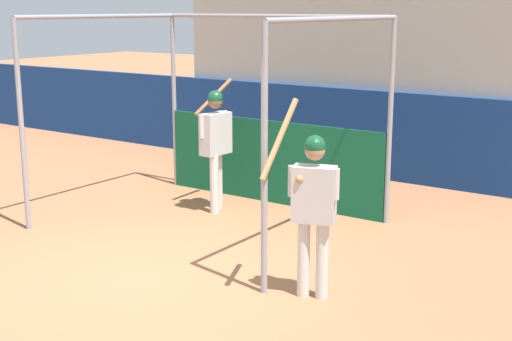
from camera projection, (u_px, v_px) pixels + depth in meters
ground_plane at (137, 277)px, 8.00m from camera, size 60.00×60.00×0.00m
outfield_wall at (371, 134)px, 12.56m from camera, size 24.00×0.12×1.55m
bleacher_section at (420, 67)px, 13.97m from camera, size 8.15×4.00×3.63m
batting_cage at (252, 132)px, 10.44m from camera, size 3.96×3.13×2.86m
player_batter at (216, 138)px, 10.41m from camera, size 0.50×0.94×1.91m
player_waiting at (313, 201)px, 7.24m from camera, size 0.69×0.58×2.06m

